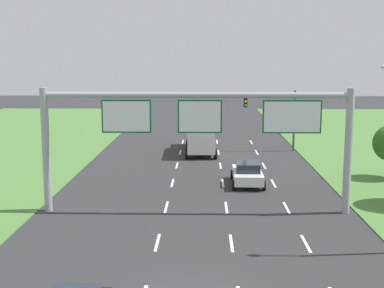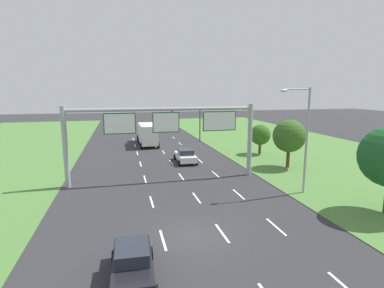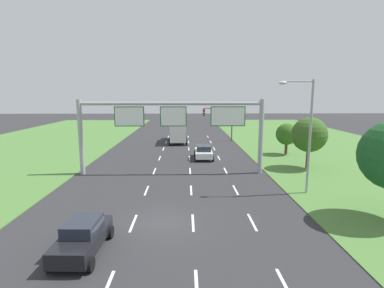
# 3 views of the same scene
# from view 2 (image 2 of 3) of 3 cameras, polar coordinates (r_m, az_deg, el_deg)

# --- Properties ---
(ground_plane) EXTENTS (200.00, 200.00, 0.00)m
(ground_plane) POSITION_cam_2_polar(r_m,az_deg,el_deg) (17.99, 0.23, -17.19)
(ground_plane) COLOR #2D2D30
(grass_verge_right) EXTENTS (24.00, 120.00, 0.06)m
(grass_verge_right) POSITION_cam_2_polar(r_m,az_deg,el_deg) (36.53, 29.85, -4.21)
(grass_verge_right) COLOR #4C7A38
(grass_verge_right) RESTS_ON ground_plane
(lane_dashes_inner_left) EXTENTS (0.14, 56.40, 0.01)m
(lane_dashes_inner_left) POSITION_cam_2_polar(r_m,az_deg,el_deg) (25.95, -8.39, -8.49)
(lane_dashes_inner_left) COLOR white
(lane_dashes_inner_left) RESTS_ON ground_plane
(lane_dashes_inner_right) EXTENTS (0.14, 56.40, 0.01)m
(lane_dashes_inner_right) POSITION_cam_2_polar(r_m,az_deg,el_deg) (26.46, -0.75, -8.00)
(lane_dashes_inner_right) COLOR white
(lane_dashes_inner_right) RESTS_ON ground_plane
(lane_dashes_slip) EXTENTS (0.14, 56.40, 0.01)m
(lane_dashes_slip) POSITION_cam_2_polar(r_m,az_deg,el_deg) (27.41, 6.46, -7.42)
(lane_dashes_slip) COLOR white
(lane_dashes_slip) RESTS_ON ground_plane
(car_near_red) EXTENTS (2.25, 4.34, 1.56)m
(car_near_red) POSITION_cam_2_polar(r_m,az_deg,el_deg) (34.77, -1.26, -2.23)
(car_near_red) COLOR white
(car_near_red) RESTS_ON ground_plane
(car_lead_silver) EXTENTS (2.09, 4.18, 1.60)m
(car_lead_silver) POSITION_cam_2_polar(r_m,az_deg,el_deg) (14.36, -11.26, -21.36)
(car_lead_silver) COLOR black
(car_lead_silver) RESTS_ON ground_plane
(box_truck) EXTENTS (2.82, 8.51, 3.24)m
(box_truck) POSITION_cam_2_polar(r_m,az_deg,el_deg) (46.28, -8.56, 2.00)
(box_truck) COLOR silver
(box_truck) RESTS_ON ground_plane
(sign_gantry) EXTENTS (17.24, 0.44, 7.00)m
(sign_gantry) POSITION_cam_2_polar(r_m,az_deg,el_deg) (27.11, -4.85, 3.08)
(sign_gantry) COLOR #9EA0A5
(sign_gantry) RESTS_ON ground_plane
(traffic_light_mast) EXTENTS (4.76, 0.49, 5.60)m
(traffic_light_mast) POSITION_cam_2_polar(r_m,az_deg,el_deg) (47.82, -0.72, 4.93)
(traffic_light_mast) COLOR #47494F
(traffic_light_mast) RESTS_ON ground_plane
(street_lamp) EXTENTS (2.61, 0.32, 8.50)m
(street_lamp) POSITION_cam_2_polar(r_m,az_deg,el_deg) (25.04, 20.37, 2.24)
(street_lamp) COLOR #9EA0A5
(street_lamp) RESTS_ON ground_plane
(roadside_tree_mid) EXTENTS (3.47, 3.47, 5.22)m
(roadside_tree_mid) POSITION_cam_2_polar(r_m,az_deg,el_deg) (33.39, 18.03, 1.44)
(roadside_tree_mid) COLOR #513823
(roadside_tree_mid) RESTS_ON ground_plane
(roadside_tree_far) EXTENTS (2.65, 2.65, 3.92)m
(roadside_tree_far) POSITION_cam_2_polar(r_m,az_deg,el_deg) (39.68, 12.87, 1.72)
(roadside_tree_far) COLOR #513823
(roadside_tree_far) RESTS_ON ground_plane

